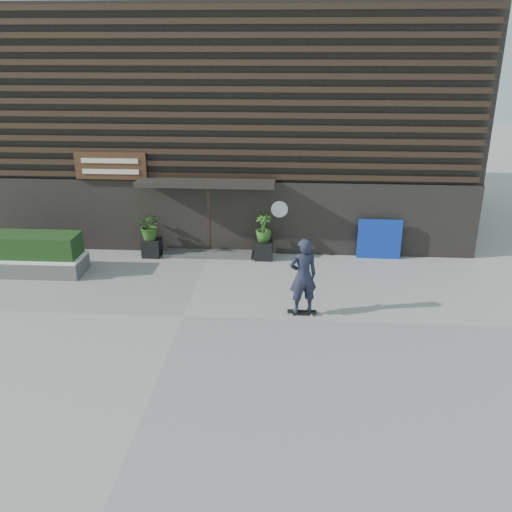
# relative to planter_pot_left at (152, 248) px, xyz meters

# --- Properties ---
(ground) EXTENTS (80.00, 80.00, 0.00)m
(ground) POSITION_rel_planter_pot_left_xyz_m (1.90, -4.40, -0.30)
(ground) COLOR #9F9D97
(ground) RESTS_ON ground
(entrance_step) EXTENTS (3.00, 0.80, 0.12)m
(entrance_step) POSITION_rel_planter_pot_left_xyz_m (1.90, 0.20, -0.24)
(entrance_step) COLOR #4B4B48
(entrance_step) RESTS_ON ground
(planter_pot_left) EXTENTS (0.60, 0.60, 0.60)m
(planter_pot_left) POSITION_rel_planter_pot_left_xyz_m (0.00, 0.00, 0.00)
(planter_pot_left) COLOR black
(planter_pot_left) RESTS_ON ground
(bamboo_left) EXTENTS (0.86, 0.75, 0.96)m
(bamboo_left) POSITION_rel_planter_pot_left_xyz_m (0.00, 0.00, 0.78)
(bamboo_left) COLOR #2D591E
(bamboo_left) RESTS_ON planter_pot_left
(planter_pot_right) EXTENTS (0.60, 0.60, 0.60)m
(planter_pot_right) POSITION_rel_planter_pot_left_xyz_m (3.80, 0.00, 0.00)
(planter_pot_right) COLOR black
(planter_pot_right) RESTS_ON ground
(bamboo_right) EXTENTS (0.54, 0.54, 0.96)m
(bamboo_right) POSITION_rel_planter_pot_left_xyz_m (3.80, 0.00, 0.78)
(bamboo_right) COLOR #2D591E
(bamboo_right) RESTS_ON planter_pot_right
(raised_bed) EXTENTS (3.50, 1.20, 0.50)m
(raised_bed) POSITION_rel_planter_pot_left_xyz_m (-3.52, -1.71, -0.05)
(raised_bed) COLOR #535350
(raised_bed) RESTS_ON ground
(snow_layer) EXTENTS (3.50, 1.20, 0.08)m
(snow_layer) POSITION_rel_planter_pot_left_xyz_m (-3.52, -1.71, 0.24)
(snow_layer) COLOR white
(snow_layer) RESTS_ON raised_bed
(hedge) EXTENTS (3.30, 1.00, 0.70)m
(hedge) POSITION_rel_planter_pot_left_xyz_m (-3.52, -1.71, 0.63)
(hedge) COLOR #183613
(hedge) RESTS_ON snow_layer
(blue_tarp) EXTENTS (1.44, 0.15, 1.35)m
(blue_tarp) POSITION_rel_planter_pot_left_xyz_m (7.65, 0.30, 0.37)
(blue_tarp) COLOR #0C2CA5
(blue_tarp) RESTS_ON ground
(building) EXTENTS (18.00, 11.00, 8.00)m
(building) POSITION_rel_planter_pot_left_xyz_m (1.90, 5.56, 3.69)
(building) COLOR black
(building) RESTS_ON ground
(skateboarder) EXTENTS (0.85, 0.68, 2.15)m
(skateboarder) POSITION_rel_planter_pot_left_xyz_m (5.05, -4.06, 0.82)
(skateboarder) COLOR black
(skateboarder) RESTS_ON ground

